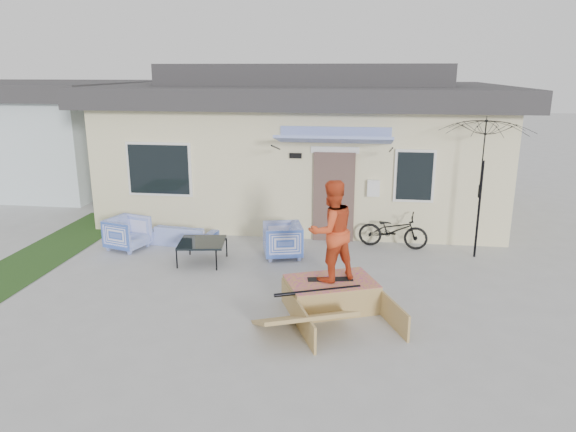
# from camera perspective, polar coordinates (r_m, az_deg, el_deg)

# --- Properties ---
(ground) EXTENTS (90.00, 90.00, 0.00)m
(ground) POSITION_cam_1_polar(r_m,az_deg,el_deg) (8.69, -3.69, -11.40)
(ground) COLOR #A3A3A3
(ground) RESTS_ON ground
(grass_strip) EXTENTS (1.40, 8.00, 0.01)m
(grass_strip) POSITION_cam_1_polar(r_m,az_deg,el_deg) (12.40, -26.01, -4.59)
(grass_strip) COLOR #1E3D17
(grass_strip) RESTS_ON ground
(house) EXTENTS (10.80, 8.49, 4.10)m
(house) POSITION_cam_1_polar(r_m,az_deg,el_deg) (15.78, 2.08, 8.25)
(house) COLOR beige
(house) RESTS_ON ground
(neighbor_house) EXTENTS (8.60, 7.60, 3.50)m
(neighbor_house) POSITION_cam_1_polar(r_m,az_deg,el_deg) (21.46, -26.72, 8.13)
(neighbor_house) COLOR silver
(neighbor_house) RESTS_ON ground
(loveseat) EXTENTS (1.59, 0.63, 0.60)m
(loveseat) POSITION_cam_1_polar(r_m,az_deg,el_deg) (12.55, -11.15, -1.60)
(loveseat) COLOR blue
(loveseat) RESTS_ON ground
(armchair_left) EXTENTS (0.92, 0.96, 0.80)m
(armchair_left) POSITION_cam_1_polar(r_m,az_deg,el_deg) (12.47, -16.81, -1.61)
(armchair_left) COLOR blue
(armchair_left) RESTS_ON ground
(armchair_right) EXTENTS (0.92, 0.96, 0.82)m
(armchair_right) POSITION_cam_1_polar(r_m,az_deg,el_deg) (11.42, -0.61, -2.45)
(armchair_right) COLOR blue
(armchair_right) RESTS_ON ground
(coffee_table) EXTENTS (1.05, 1.05, 0.46)m
(coffee_table) POSITION_cam_1_polar(r_m,az_deg,el_deg) (11.30, -9.15, -3.82)
(coffee_table) COLOR black
(coffee_table) RESTS_ON ground
(bicycle) EXTENTS (1.61, 0.76, 0.99)m
(bicycle) POSITION_cam_1_polar(r_m,az_deg,el_deg) (12.23, 11.20, -1.10)
(bicycle) COLOR black
(bicycle) RESTS_ON ground
(patio_umbrella) EXTENTS (2.19, 2.07, 2.20)m
(patio_umbrella) POSITION_cam_1_polar(r_m,az_deg,el_deg) (11.80, 20.06, 3.91)
(patio_umbrella) COLOR black
(patio_umbrella) RESTS_ON ground
(skate_ramp) EXTENTS (2.07, 2.33, 0.48)m
(skate_ramp) POSITION_cam_1_polar(r_m,az_deg,el_deg) (9.13, 4.60, -8.35)
(skate_ramp) COLOR #A7854B
(skate_ramp) RESTS_ON ground
(skateboard) EXTENTS (0.79, 0.33, 0.05)m
(skateboard) POSITION_cam_1_polar(r_m,az_deg,el_deg) (9.07, 4.54, -6.70)
(skateboard) COLOR black
(skateboard) RESTS_ON skate_ramp
(skater) EXTENTS (1.05, 1.00, 1.70)m
(skater) POSITION_cam_1_polar(r_m,az_deg,el_deg) (8.78, 4.66, -1.41)
(skater) COLOR #D0431E
(skater) RESTS_ON skateboard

